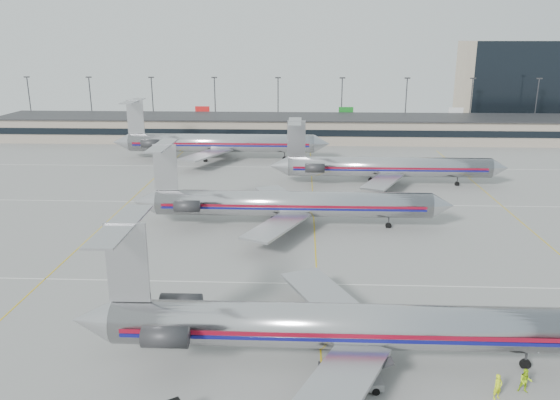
{
  "coord_description": "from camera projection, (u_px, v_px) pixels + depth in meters",
  "views": [
    {
      "loc": [
        -1.68,
        -44.08,
        25.38
      ],
      "look_at": [
        -4.75,
        26.68,
        4.5
      ],
      "focal_mm": 35.0,
      "sensor_mm": 36.0,
      "label": 1
    }
  ],
  "objects": [
    {
      "name": "jet_foreground",
      "position": [
        344.0,
        325.0,
        43.5
      ],
      "size": [
        45.72,
        26.92,
        11.97
      ],
      "color": "#B7B7BC",
      "rests_on": "ground"
    },
    {
      "name": "ground",
      "position": [
        320.0,
        331.0,
        49.35
      ],
      "size": [
        260.0,
        260.0,
        0.0
      ],
      "primitive_type": "plane",
      "color": "gray",
      "rests_on": "ground"
    },
    {
      "name": "jet_second_row",
      "position": [
        286.0,
        203.0,
        76.13
      ],
      "size": [
        44.81,
        26.38,
        11.73
      ],
      "color": "#B7B7BC",
      "rests_on": "ground"
    },
    {
      "name": "jet_back_row",
      "position": [
        217.0,
        143.0,
        118.91
      ],
      "size": [
        47.56,
        29.25,
        13.0
      ],
      "color": "#B7B7BC",
      "rests_on": "ground"
    },
    {
      "name": "distant_building",
      "position": [
        513.0,
        84.0,
        165.91
      ],
      "size": [
        30.0,
        20.0,
        25.0
      ],
      "primitive_type": "cube",
      "color": "tan",
      "rests_on": "ground"
    },
    {
      "name": "ramp_worker_near",
      "position": [
        498.0,
        387.0,
        39.88
      ],
      "size": [
        0.85,
        0.73,
        1.97
      ],
      "primitive_type": "imported",
      "rotation": [
        0.0,
        0.0,
        0.43
      ],
      "color": "#D1ED16",
      "rests_on": "ground"
    },
    {
      "name": "light_mast_row",
      "position": [
        310.0,
        101.0,
        154.25
      ],
      "size": [
        163.6,
        0.4,
        15.28
      ],
      "color": "#38383D",
      "rests_on": "ground"
    },
    {
      "name": "belt_loader",
      "position": [
        357.0,
        382.0,
        40.97
      ],
      "size": [
        4.85,
        1.8,
        2.53
      ],
      "rotation": [
        0.0,
        0.0,
        0.08
      ],
      "color": "gray",
      "rests_on": "ground"
    },
    {
      "name": "ramp_worker_far",
      "position": [
        525.0,
        381.0,
        40.6
      ],
      "size": [
        1.07,
        0.91,
        1.92
      ],
      "primitive_type": "imported",
      "rotation": [
        0.0,
        0.0,
        -0.21
      ],
      "color": "#AADC14",
      "rests_on": "ground"
    },
    {
      "name": "apron_markings",
      "position": [
        317.0,
        284.0,
        58.93
      ],
      "size": [
        160.0,
        0.15,
        0.02
      ],
      "primitive_type": "cube",
      "color": "silver",
      "rests_on": "ground"
    },
    {
      "name": "terminal",
      "position": [
        310.0,
        128.0,
        142.35
      ],
      "size": [
        162.0,
        17.0,
        6.25
      ],
      "color": "gray",
      "rests_on": "ground"
    },
    {
      "name": "jet_third_row",
      "position": [
        384.0,
        167.0,
        98.17
      ],
      "size": [
        42.77,
        26.31,
        11.69
      ],
      "color": "#B7B7BC",
      "rests_on": "ground"
    }
  ]
}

